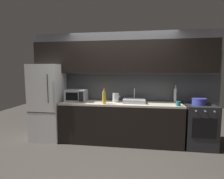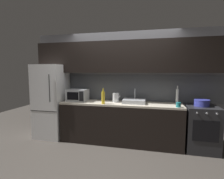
% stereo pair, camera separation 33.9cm
% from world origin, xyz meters
% --- Properties ---
extents(ground_plane, '(10.00, 10.00, 0.00)m').
position_xyz_m(ground_plane, '(0.00, 0.00, 0.00)').
color(ground_plane, '#3D3833').
extents(back_wall, '(4.37, 0.44, 2.50)m').
position_xyz_m(back_wall, '(0.00, 1.20, 1.55)').
color(back_wall, slate).
rests_on(back_wall, ground).
extents(counter_run, '(2.63, 0.60, 0.90)m').
position_xyz_m(counter_run, '(0.00, 0.90, 0.45)').
color(counter_run, black).
rests_on(counter_run, ground).
extents(refrigerator, '(0.68, 0.69, 1.74)m').
position_xyz_m(refrigerator, '(-1.69, 0.90, 0.87)').
color(refrigerator, white).
rests_on(refrigerator, ground).
extents(oven_range, '(0.60, 0.62, 0.90)m').
position_xyz_m(oven_range, '(1.65, 0.90, 0.45)').
color(oven_range, '#232326').
rests_on(oven_range, ground).
extents(microwave, '(0.46, 0.35, 0.27)m').
position_xyz_m(microwave, '(-1.01, 0.92, 1.04)').
color(microwave, '#A8AAAF').
rests_on(microwave, counter_run).
extents(sink_basin, '(0.48, 0.38, 0.30)m').
position_xyz_m(sink_basin, '(0.30, 0.93, 0.94)').
color(sink_basin, '#ADAFB5').
rests_on(sink_basin, counter_run).
extents(kettle, '(0.18, 0.14, 0.23)m').
position_xyz_m(kettle, '(-0.11, 0.95, 1.00)').
color(kettle, '#B7BABF').
rests_on(kettle, counter_run).
extents(wine_bottle_yellow, '(0.07, 0.07, 0.33)m').
position_xyz_m(wine_bottle_yellow, '(-0.32, 0.68, 1.04)').
color(wine_bottle_yellow, gold).
rests_on(wine_bottle_yellow, counter_run).
extents(wine_bottle_white, '(0.06, 0.06, 0.38)m').
position_xyz_m(wine_bottle_white, '(1.20, 1.12, 1.06)').
color(wine_bottle_white, silver).
rests_on(wine_bottle_white, counter_run).
extents(mug_teal, '(0.09, 0.09, 0.09)m').
position_xyz_m(mug_teal, '(1.18, 0.69, 0.95)').
color(mug_teal, '#19666B').
rests_on(mug_teal, counter_run).
extents(cooking_pot, '(0.28, 0.28, 0.13)m').
position_xyz_m(cooking_pot, '(1.64, 0.90, 0.97)').
color(cooking_pot, '#333899').
rests_on(cooking_pot, oven_range).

